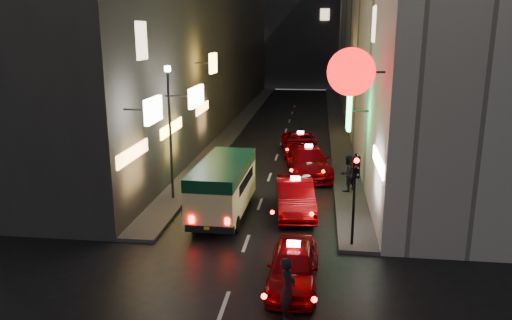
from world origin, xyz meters
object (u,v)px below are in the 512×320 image
at_px(lamp_post, 170,124).
at_px(traffic_light, 355,180).
at_px(taxi_near, 293,263).
at_px(minibus, 223,182).
at_px(pedestrian_crossing, 288,284).

bearing_deg(lamp_post, traffic_light, -28.91).
xyz_separation_m(taxi_near, lamp_post, (-6.16, 7.50, 2.94)).
bearing_deg(taxi_near, minibus, 120.15).
distance_m(minibus, taxi_near, 6.76).
xyz_separation_m(pedestrian_crossing, lamp_post, (-6.11, 9.40, 2.69)).
relative_size(taxi_near, pedestrian_crossing, 2.38).
bearing_deg(taxi_near, pedestrian_crossing, -91.72).
distance_m(minibus, traffic_light, 6.22).
xyz_separation_m(minibus, pedestrian_crossing, (3.32, -7.71, -0.51)).
distance_m(pedestrian_crossing, lamp_post, 11.53).
height_order(traffic_light, lamp_post, lamp_post).
height_order(pedestrian_crossing, traffic_light, traffic_light).
distance_m(taxi_near, pedestrian_crossing, 1.92).
bearing_deg(lamp_post, taxi_near, -50.58).
xyz_separation_m(taxi_near, pedestrian_crossing, (-0.06, -1.90, 0.25)).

